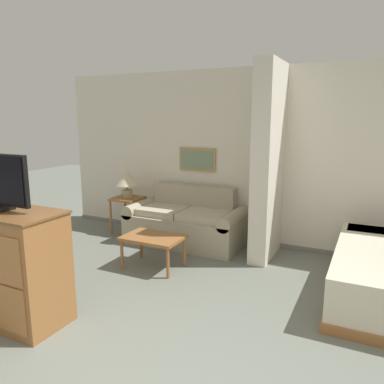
# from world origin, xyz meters

# --- Properties ---
(wall_back) EXTENTS (7.58, 0.16, 2.60)m
(wall_back) POSITION_xyz_m (-0.00, 3.94, 1.29)
(wall_back) COLOR silver
(wall_back) RESTS_ON ground_plane
(wall_partition_pillar) EXTENTS (0.24, 0.87, 2.60)m
(wall_partition_pillar) POSITION_xyz_m (-0.12, 3.45, 1.30)
(wall_partition_pillar) COLOR silver
(wall_partition_pillar) RESTS_ON ground_plane
(couch) EXTENTS (1.76, 0.84, 0.85)m
(couch) POSITION_xyz_m (-1.36, 3.46, 0.32)
(couch) COLOR tan
(couch) RESTS_ON ground_plane
(coffee_table) EXTENTS (0.75, 0.51, 0.41)m
(coffee_table) POSITION_xyz_m (-1.29, 2.41, 0.37)
(coffee_table) COLOR #996033
(coffee_table) RESTS_ON ground_plane
(side_table) EXTENTS (0.46, 0.46, 0.60)m
(side_table) POSITION_xyz_m (-2.46, 3.50, 0.50)
(side_table) COLOR #996033
(side_table) RESTS_ON ground_plane
(table_lamp) EXTENTS (0.37, 0.37, 0.46)m
(table_lamp) POSITION_xyz_m (-2.46, 3.50, 0.90)
(table_lamp) COLOR tan
(table_lamp) RESTS_ON side_table
(tv_dresser) EXTENTS (1.23, 0.54, 1.06)m
(tv_dresser) POSITION_xyz_m (-1.89, 0.76, 0.53)
(tv_dresser) COLOR #996033
(tv_dresser) RESTS_ON ground_plane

